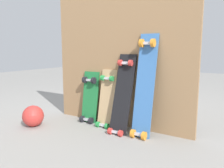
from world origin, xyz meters
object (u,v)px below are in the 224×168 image
Objects in this scene: rubber_ball at (33,116)px; skateboard_green at (90,100)px; skateboard_natural at (107,102)px; skateboard_black at (122,97)px; skateboard_blue at (144,89)px.

skateboard_green is at bearing 47.23° from rubber_ball.
skateboard_natural is 0.74m from rubber_ball.
skateboard_black is 0.91m from rubber_ball.
skateboard_blue is (0.21, 0.02, 0.10)m from skateboard_black.
skateboard_black is at bearing -173.99° from skateboard_blue.
skateboard_green is at bearing 175.82° from skateboard_blue.
skateboard_black is at bearing -9.08° from skateboard_green.
skateboard_black is (0.43, -0.07, 0.09)m from skateboard_green.
rubber_ball is at bearing -146.76° from skateboard_natural.
skateboard_green is 0.23m from skateboard_natural.
skateboard_natural is (0.22, -0.02, 0.01)m from skateboard_green.
skateboard_blue reaches higher than rubber_ball.
skateboard_green is 0.75× the size of skateboard_black.
rubber_ball is (-0.82, -0.35, -0.22)m from skateboard_black.
skateboard_natural is at bearing 175.97° from skateboard_blue.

